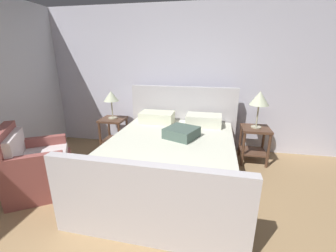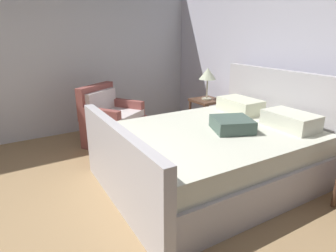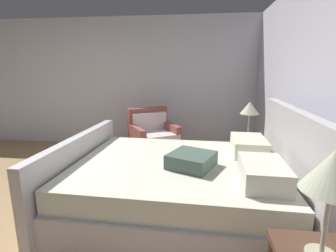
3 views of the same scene
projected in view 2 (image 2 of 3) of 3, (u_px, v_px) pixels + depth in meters
The scene contains 5 objects.
wall_back at pixel (308, 63), 3.49m from camera, with size 5.48×0.12×2.57m, color silver.
bed at pixel (215, 151), 3.24m from camera, with size 1.94×2.37×1.20m.
nightstand_left at pixel (206, 111), 4.69m from camera, with size 0.44×0.44×0.60m.
table_lamp_left at pixel (208, 75), 4.50m from camera, with size 0.27×0.27×0.51m.
armchair at pixel (111, 122), 4.27m from camera, with size 1.00×1.00×0.90m.
Camera 2 is at (2.10, -0.01, 1.65)m, focal length 30.23 mm.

